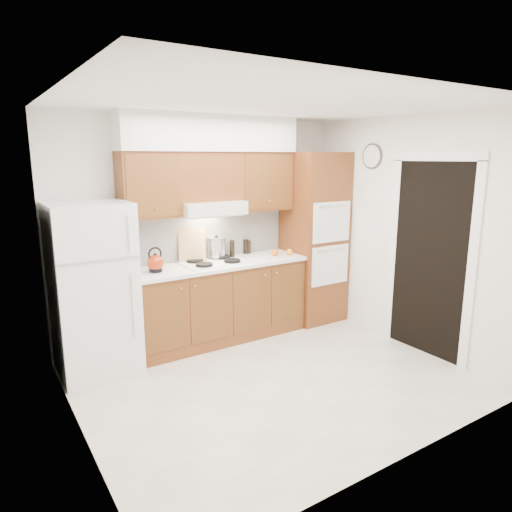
{
  "coord_description": "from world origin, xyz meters",
  "views": [
    {
      "loc": [
        -2.39,
        -3.38,
        2.14
      ],
      "look_at": [
        0.07,
        0.45,
        1.15
      ],
      "focal_mm": 32.0,
      "sensor_mm": 36.0,
      "label": 1
    }
  ],
  "objects_px": {
    "kettle": "(155,263)",
    "fridge": "(93,289)",
    "stock_pot": "(217,247)",
    "oven_cabinet": "(314,238)"
  },
  "relations": [
    {
      "from": "kettle",
      "to": "fridge",
      "type": "bearing_deg",
      "value": -166.38
    },
    {
      "from": "fridge",
      "to": "stock_pot",
      "type": "relative_size",
      "value": 7.66
    },
    {
      "from": "stock_pot",
      "to": "oven_cabinet",
      "type": "bearing_deg",
      "value": -8.69
    },
    {
      "from": "oven_cabinet",
      "to": "fridge",
      "type": "bearing_deg",
      "value": -179.3
    },
    {
      "from": "kettle",
      "to": "stock_pot",
      "type": "distance_m",
      "value": 0.88
    },
    {
      "from": "fridge",
      "to": "kettle",
      "type": "height_order",
      "value": "fridge"
    },
    {
      "from": "kettle",
      "to": "oven_cabinet",
      "type": "bearing_deg",
      "value": 12.19
    },
    {
      "from": "stock_pot",
      "to": "kettle",
      "type": "bearing_deg",
      "value": -165.6
    },
    {
      "from": "fridge",
      "to": "stock_pot",
      "type": "distance_m",
      "value": 1.55
    },
    {
      "from": "fridge",
      "to": "oven_cabinet",
      "type": "bearing_deg",
      "value": 0.7
    }
  ]
}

